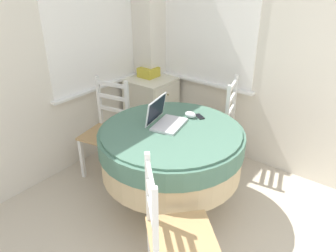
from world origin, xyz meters
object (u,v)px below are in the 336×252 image
object	(u,v)px
round_dining_table	(171,148)
corner_cabinet	(152,109)
dining_chair_camera_near	(174,235)
dining_chair_near_back_window	(107,131)
computer_mouse	(190,115)
storage_box	(149,72)
laptop	(165,119)
cell_phone	(200,116)
dining_chair_near_right_window	(216,125)

from	to	relation	value
round_dining_table	corner_cabinet	distance (m)	1.28
round_dining_table	corner_cabinet	size ratio (longest dim) A/B	1.55
round_dining_table	dining_chair_camera_near	xyz separation A→B (m)	(-0.65, -0.52, -0.13)
dining_chair_near_back_window	computer_mouse	bearing A→B (deg)	-74.25
storage_box	corner_cabinet	bearing A→B (deg)	-114.59
round_dining_table	laptop	distance (m)	0.24
round_dining_table	cell_phone	distance (m)	0.38
round_dining_table	cell_phone	size ratio (longest dim) A/B	10.20
dining_chair_near_back_window	dining_chair_near_right_window	world-z (taller)	same
computer_mouse	dining_chair_camera_near	size ratio (longest dim) A/B	0.11
round_dining_table	dining_chair_near_right_window	size ratio (longest dim) A/B	1.24
laptop	computer_mouse	size ratio (longest dim) A/B	3.47
computer_mouse	dining_chair_camera_near	distance (m)	1.11
dining_chair_near_right_window	storage_box	bearing A→B (deg)	87.23
round_dining_table	corner_cabinet	xyz separation A→B (m)	(0.85, 0.94, -0.20)
cell_phone	dining_chair_near_right_window	size ratio (longest dim) A/B	0.12
cell_phone	corner_cabinet	bearing A→B (deg)	62.53
computer_mouse	corner_cabinet	distance (m)	1.17
cell_phone	dining_chair_camera_near	xyz separation A→B (m)	(-0.98, -0.46, -0.31)
storage_box	laptop	bearing A→B (deg)	-133.01
dining_chair_camera_near	dining_chair_near_right_window	bearing A→B (deg)	20.87
laptop	dining_chair_camera_near	xyz separation A→B (m)	(-0.69, -0.61, -0.35)
dining_chair_camera_near	corner_cabinet	size ratio (longest dim) A/B	1.25
computer_mouse	cell_phone	world-z (taller)	computer_mouse
dining_chair_camera_near	cell_phone	bearing A→B (deg)	25.22
computer_mouse	dining_chair_near_right_window	size ratio (longest dim) A/B	0.11
dining_chair_camera_near	storage_box	size ratio (longest dim) A/B	4.91
corner_cabinet	laptop	bearing A→B (deg)	-133.99
dining_chair_near_back_window	corner_cabinet	bearing A→B (deg)	7.59
laptop	cell_phone	world-z (taller)	laptop
laptop	dining_chair_near_right_window	size ratio (longest dim) A/B	0.38
dining_chair_camera_near	corner_cabinet	distance (m)	2.09
round_dining_table	computer_mouse	world-z (taller)	computer_mouse
cell_phone	corner_cabinet	world-z (taller)	cell_phone
laptop	computer_mouse	world-z (taller)	laptop
dining_chair_near_right_window	dining_chair_camera_near	size ratio (longest dim) A/B	1.00
dining_chair_near_right_window	corner_cabinet	bearing A→B (deg)	88.74
cell_phone	corner_cabinet	size ratio (longest dim) A/B	0.15
laptop	storage_box	xyz separation A→B (m)	(0.84, 0.90, 0.01)
dining_chair_near_back_window	corner_cabinet	xyz separation A→B (m)	(0.81, 0.11, -0.07)
round_dining_table	dining_chair_near_back_window	world-z (taller)	dining_chair_near_back_window
dining_chair_camera_near	storage_box	world-z (taller)	dining_chair_camera_near
laptop	dining_chair_near_back_window	size ratio (longest dim) A/B	0.38
dining_chair_camera_near	laptop	bearing A→B (deg)	41.80
dining_chair_near_back_window	corner_cabinet	world-z (taller)	dining_chair_near_back_window
laptop	dining_chair_near_right_window	world-z (taller)	laptop
corner_cabinet	storage_box	bearing A→B (deg)	65.41
laptop	corner_cabinet	world-z (taller)	laptop
computer_mouse	storage_box	bearing A→B (deg)	58.91
dining_chair_near_back_window	corner_cabinet	size ratio (longest dim) A/B	1.25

